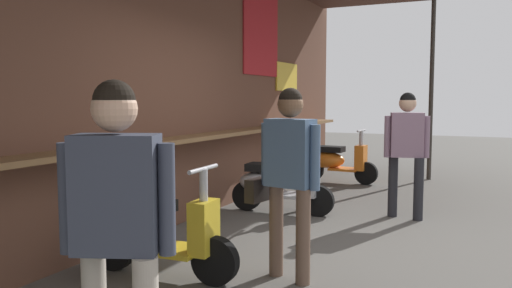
{
  "coord_description": "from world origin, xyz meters",
  "views": [
    {
      "loc": [
        -4.85,
        -1.52,
        1.52
      ],
      "look_at": [
        1.33,
        1.38,
        0.9
      ],
      "focal_mm": 35.85,
      "sensor_mm": 36.0,
      "label": 1
    }
  ],
  "objects_px": {
    "scooter_yellow": "(154,231)",
    "scooter_silver": "(276,184)",
    "shopper_with_handbag": "(288,165)",
    "shopper_passing": "(407,142)",
    "shopper_browsing": "(117,213)",
    "scooter_orange": "(335,161)"
  },
  "relations": [
    {
      "from": "scooter_yellow",
      "to": "scooter_silver",
      "type": "height_order",
      "value": "same"
    },
    {
      "from": "shopper_with_handbag",
      "to": "shopper_passing",
      "type": "xyz_separation_m",
      "value": [
        2.67,
        -0.54,
        0.0
      ]
    },
    {
      "from": "shopper_with_handbag",
      "to": "shopper_browsing",
      "type": "distance_m",
      "value": 2.04
    },
    {
      "from": "shopper_with_handbag",
      "to": "shopper_passing",
      "type": "height_order",
      "value": "shopper_with_handbag"
    },
    {
      "from": "scooter_silver",
      "to": "shopper_browsing",
      "type": "distance_m",
      "value": 4.46
    },
    {
      "from": "scooter_yellow",
      "to": "scooter_silver",
      "type": "bearing_deg",
      "value": 86.9
    },
    {
      "from": "scooter_yellow",
      "to": "scooter_orange",
      "type": "xyz_separation_m",
      "value": [
        5.41,
        0.0,
        0.0
      ]
    },
    {
      "from": "shopper_passing",
      "to": "shopper_browsing",
      "type": "bearing_deg",
      "value": -23.1
    },
    {
      "from": "shopper_browsing",
      "to": "shopper_passing",
      "type": "bearing_deg",
      "value": -29.56
    },
    {
      "from": "scooter_yellow",
      "to": "scooter_orange",
      "type": "height_order",
      "value": "same"
    },
    {
      "from": "shopper_passing",
      "to": "scooter_orange",
      "type": "bearing_deg",
      "value": -161.22
    },
    {
      "from": "shopper_with_handbag",
      "to": "shopper_passing",
      "type": "bearing_deg",
      "value": 178.7
    },
    {
      "from": "scooter_yellow",
      "to": "scooter_orange",
      "type": "bearing_deg",
      "value": 86.9
    },
    {
      "from": "scooter_silver",
      "to": "shopper_browsing",
      "type": "relative_size",
      "value": 0.87
    },
    {
      "from": "scooter_yellow",
      "to": "shopper_passing",
      "type": "bearing_deg",
      "value": 59.31
    },
    {
      "from": "scooter_yellow",
      "to": "shopper_with_handbag",
      "type": "height_order",
      "value": "shopper_with_handbag"
    },
    {
      "from": "scooter_silver",
      "to": "scooter_yellow",
      "type": "bearing_deg",
      "value": -93.53
    },
    {
      "from": "scooter_yellow",
      "to": "shopper_passing",
      "type": "xyz_separation_m",
      "value": [
        3.07,
        -1.61,
        0.58
      ]
    },
    {
      "from": "scooter_silver",
      "to": "shopper_passing",
      "type": "bearing_deg",
      "value": 10.28
    },
    {
      "from": "shopper_with_handbag",
      "to": "scooter_yellow",
      "type": "bearing_deg",
      "value": -58.71
    },
    {
      "from": "shopper_passing",
      "to": "scooter_yellow",
      "type": "bearing_deg",
      "value": -43.36
    },
    {
      "from": "shopper_browsing",
      "to": "shopper_with_handbag",
      "type": "bearing_deg",
      "value": -23.92
    }
  ]
}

